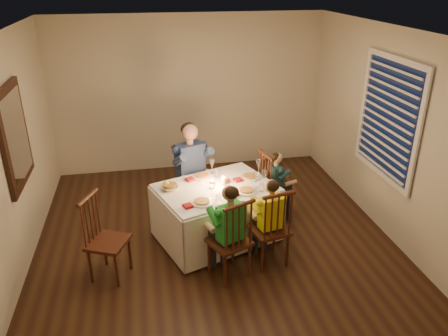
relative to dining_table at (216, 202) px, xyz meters
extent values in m
plane|color=black|center=(-0.03, -0.12, -0.53)|extent=(5.00, 5.00, 0.00)
cube|color=beige|center=(-2.28, -0.12, 0.77)|extent=(0.02, 5.00, 2.60)
cube|color=beige|center=(2.22, -0.12, 0.77)|extent=(0.02, 5.00, 2.60)
cube|color=beige|center=(-0.03, 2.38, 0.77)|extent=(4.50, 0.02, 2.60)
plane|color=white|center=(-0.03, -0.12, 2.07)|extent=(5.00, 5.00, 0.00)
cube|color=white|center=(0.00, 0.00, 0.19)|extent=(1.63, 1.39, 0.04)
cube|color=white|center=(-0.17, 0.47, -0.16)|extent=(1.35, 0.49, 0.68)
cube|color=white|center=(0.17, -0.47, -0.16)|extent=(1.35, 0.49, 0.68)
cube|color=white|center=(0.66, 0.23, -0.16)|extent=(0.36, 0.97, 0.68)
cube|color=white|center=(-0.66, -0.23, -0.16)|extent=(0.36, 0.97, 0.68)
cylinder|color=silver|center=(-0.13, 0.31, 0.22)|extent=(0.33, 0.33, 0.02)
cylinder|color=silver|center=(-0.23, -0.37, 0.22)|extent=(0.33, 0.33, 0.02)
cylinder|color=silver|center=(0.34, -0.20, 0.22)|extent=(0.33, 0.33, 0.02)
cylinder|color=silver|center=(0.47, 0.18, 0.22)|extent=(0.33, 0.33, 0.02)
cylinder|color=white|center=(-0.06, -0.02, 0.26)|extent=(0.06, 0.06, 0.10)
cylinder|color=white|center=(0.10, 0.04, 0.26)|extent=(0.06, 0.06, 0.10)
sphere|color=yellow|center=(-0.61, 0.10, 0.26)|extent=(0.09, 0.09, 0.09)
sphere|color=orange|center=(0.15, 0.10, 0.25)|extent=(0.08, 0.08, 0.08)
imported|color=silver|center=(-0.57, 0.05, 0.24)|extent=(0.24, 0.24, 0.05)
cube|color=black|center=(-2.25, 0.18, 0.97)|extent=(0.05, 0.95, 1.15)
cube|color=white|center=(-2.22, 0.18, 0.97)|extent=(0.01, 0.78, 0.98)
cube|color=black|center=(2.20, -0.02, 0.97)|extent=(0.01, 1.20, 1.40)
cube|color=white|center=(2.19, -0.02, 0.97)|extent=(0.03, 1.34, 1.54)
camera|label=1|loc=(-0.82, -4.76, 2.66)|focal=35.00mm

